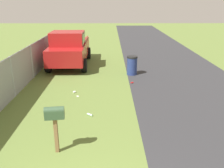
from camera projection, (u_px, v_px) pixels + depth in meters
road_asphalt at (207, 105)px, 9.20m from camera, size 60.00×5.54×0.01m
mailbox at (55, 116)px, 6.06m from camera, size 0.26×0.51×1.30m
pickup_truck at (69, 47)px, 14.43m from camera, size 4.94×2.31×2.09m
trash_bin at (132, 65)px, 12.83m from camera, size 0.56×0.56×1.00m
fence_section at (12, 75)px, 9.73m from camera, size 15.39×0.07×1.70m
litter_bottle_midfield_b at (90, 115)px, 8.38m from camera, size 0.19×0.22×0.07m
litter_wrapper_by_mailbox at (78, 96)px, 10.06m from camera, size 0.14×0.12×0.01m
litter_can_far_scatter at (132, 83)px, 11.61m from camera, size 0.11×0.14×0.07m
litter_cup_midfield_a at (74, 92)px, 10.42m from camera, size 0.12×0.13×0.08m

